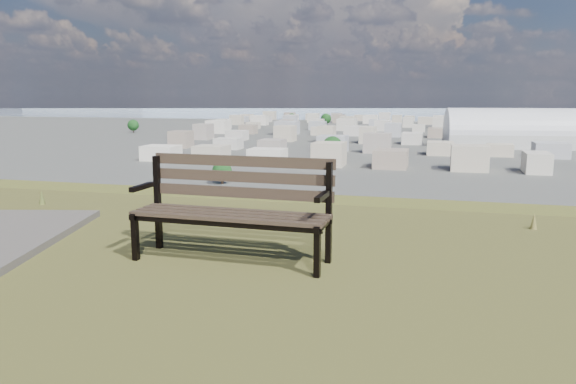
% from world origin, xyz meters
% --- Properties ---
extents(park_bench, '(1.80, 0.62, 0.93)m').
position_xyz_m(park_bench, '(-0.44, 1.26, 25.53)').
color(park_bench, '#413425').
rests_on(park_bench, hilltop_mesa).
extents(grass_tufts, '(12.49, 7.38, 0.28)m').
position_xyz_m(grass_tufts, '(-0.13, -0.44, 25.11)').
color(grass_tufts, brown).
rests_on(grass_tufts, hilltop_mesa).
extents(arena, '(62.84, 32.66, 25.40)m').
position_xyz_m(arena, '(34.73, 293.44, 5.99)').
color(arena, beige).
rests_on(arena, ground).
extents(city_blocks, '(395.00, 361.00, 7.00)m').
position_xyz_m(city_blocks, '(0.00, 394.44, 3.50)').
color(city_blocks, beige).
rests_on(city_blocks, ground).
extents(city_trees, '(406.52, 387.20, 9.98)m').
position_xyz_m(city_trees, '(-26.39, 319.00, 4.83)').
color(city_trees, '#35271A').
rests_on(city_trees, ground).
extents(bay_water, '(2400.00, 700.00, 0.12)m').
position_xyz_m(bay_water, '(0.00, 900.00, 0.00)').
color(bay_water, '#96AABF').
rests_on(bay_water, ground).
extents(far_hills, '(2050.00, 340.00, 60.00)m').
position_xyz_m(far_hills, '(-60.92, 1402.93, 25.47)').
color(far_hills, '#97A9BB').
rests_on(far_hills, ground).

